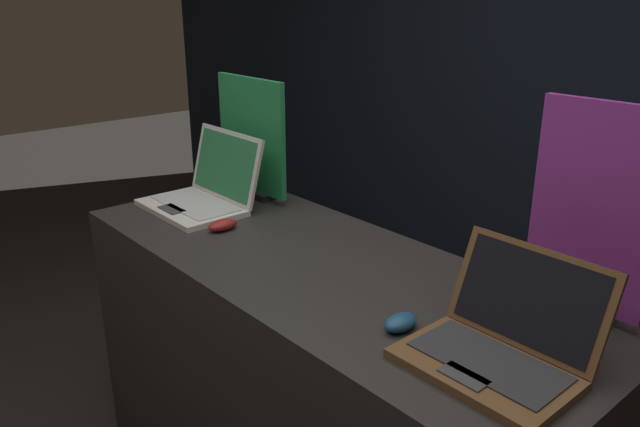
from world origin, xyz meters
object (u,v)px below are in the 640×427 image
object	(u,v)px
mouse_front	(223,225)
promo_stand_front	(252,140)
laptop_back	(502,340)
promo_stand_back	(592,217)
mouse_back	(401,322)
laptop_front	(205,191)

from	to	relation	value
mouse_front	promo_stand_front	world-z (taller)	promo_stand_front
laptop_back	promo_stand_back	distance (m)	0.39
promo_stand_front	mouse_back	xyz separation A→B (m)	(1.06, -0.34, -0.20)
promo_stand_front	mouse_back	world-z (taller)	promo_stand_front
promo_stand_front	mouse_back	bearing A→B (deg)	-17.66
mouse_front	promo_stand_front	size ratio (longest dim) A/B	0.23
laptop_front	laptop_back	world-z (taller)	laptop_front
laptop_front	mouse_front	xyz separation A→B (m)	(0.24, -0.08, -0.04)
laptop_front	mouse_back	size ratio (longest dim) A/B	4.23
promo_stand_front	mouse_back	distance (m)	1.13
mouse_front	laptop_back	world-z (taller)	laptop_back
promo_stand_front	promo_stand_back	size ratio (longest dim) A/B	0.86
laptop_back	promo_stand_back	bearing A→B (deg)	90.00
mouse_back	promo_stand_back	size ratio (longest dim) A/B	0.18
mouse_back	promo_stand_front	bearing A→B (deg)	162.34
laptop_front	promo_stand_front	distance (m)	0.26
laptop_front	promo_stand_back	size ratio (longest dim) A/B	0.75
laptop_front	laptop_back	bearing A→B (deg)	-2.94
promo_stand_front	laptop_back	bearing A→B (deg)	-12.29
mouse_front	laptop_front	bearing A→B (deg)	161.12
laptop_front	promo_stand_front	xyz separation A→B (m)	(0.00, 0.22, 0.15)
mouse_front	promo_stand_back	xyz separation A→B (m)	(1.05, 0.35, 0.23)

